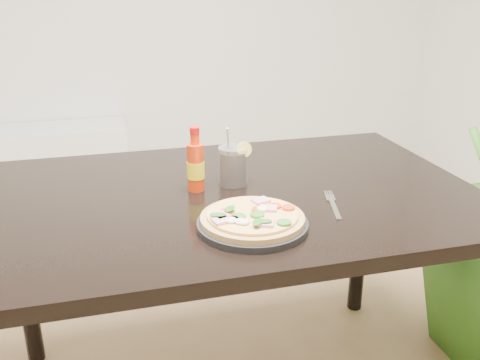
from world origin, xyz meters
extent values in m
cube|color=black|center=(0.10, 0.25, 0.73)|extent=(1.40, 0.90, 0.04)
cylinder|color=black|center=(-0.54, 0.64, 0.35)|extent=(0.06, 0.06, 0.71)
cylinder|color=black|center=(0.74, 0.64, 0.35)|extent=(0.06, 0.06, 0.71)
cylinder|color=black|center=(0.10, 0.01, 0.76)|extent=(0.27, 0.27, 0.02)
cylinder|color=tan|center=(0.10, 0.01, 0.77)|extent=(0.25, 0.25, 0.01)
cylinder|color=#FBC56D|center=(0.10, 0.01, 0.78)|extent=(0.22, 0.22, 0.01)
cube|color=pink|center=(0.01, -0.02, 0.79)|extent=(0.05, 0.04, 0.01)
cube|color=pink|center=(0.14, 0.02, 0.79)|extent=(0.05, 0.05, 0.01)
cube|color=pink|center=(0.14, 0.07, 0.79)|extent=(0.05, 0.04, 0.01)
cube|color=pink|center=(0.02, 0.01, 0.79)|extent=(0.05, 0.05, 0.01)
cube|color=pink|center=(0.11, -0.06, 0.79)|extent=(0.05, 0.05, 0.01)
cylinder|color=red|center=(0.16, 0.03, 0.79)|extent=(0.03, 0.03, 0.01)
cylinder|color=red|center=(0.04, 0.03, 0.79)|extent=(0.03, 0.03, 0.01)
cylinder|color=red|center=(0.19, 0.01, 0.79)|extent=(0.03, 0.03, 0.01)
cylinder|color=red|center=(0.12, 0.02, 0.79)|extent=(0.03, 0.03, 0.01)
cylinder|color=#327527|center=(0.06, -0.01, 0.79)|extent=(0.03, 0.03, 0.01)
cylinder|color=#327527|center=(0.04, -0.02, 0.79)|extent=(0.03, 0.03, 0.01)
cylinder|color=#327527|center=(0.10, -0.01, 0.79)|extent=(0.03, 0.03, 0.01)
cylinder|color=#327527|center=(0.15, -0.06, 0.79)|extent=(0.03, 0.03, 0.01)
ellipsoid|color=white|center=(0.06, -0.04, 0.79)|extent=(0.03, 0.03, 0.01)
ellipsoid|color=white|center=(0.13, 0.02, 0.79)|extent=(0.03, 0.03, 0.01)
ellipsoid|color=white|center=(0.04, -0.02, 0.79)|extent=(0.03, 0.03, 0.01)
ellipsoid|color=white|center=(0.13, 0.02, 0.79)|extent=(0.03, 0.03, 0.01)
ellipsoid|color=white|center=(0.06, -0.03, 0.79)|extent=(0.03, 0.03, 0.01)
ellipsoid|color=#1C6618|center=(0.10, -0.06, 0.80)|extent=(0.05, 0.04, 0.00)
ellipsoid|color=#1C6618|center=(0.09, -0.06, 0.80)|extent=(0.04, 0.05, 0.00)
ellipsoid|color=#1C6618|center=(0.01, 0.01, 0.80)|extent=(0.04, 0.03, 0.00)
ellipsoid|color=#1C6618|center=(0.05, 0.03, 0.80)|extent=(0.04, 0.05, 0.00)
cylinder|color=red|center=(0.01, 0.28, 0.82)|extent=(0.06, 0.06, 0.14)
cylinder|color=yellow|center=(0.01, 0.28, 0.81)|extent=(0.05, 0.05, 0.05)
cylinder|color=red|center=(0.01, 0.28, 0.90)|extent=(0.03, 0.03, 0.03)
cylinder|color=red|center=(0.01, 0.28, 0.93)|extent=(0.03, 0.03, 0.02)
cylinder|color=black|center=(0.12, 0.31, 0.80)|extent=(0.08, 0.08, 0.10)
cylinder|color=silver|center=(0.12, 0.31, 0.81)|extent=(0.09, 0.09, 0.11)
cylinder|color=#F2E059|center=(0.15, 0.29, 0.86)|extent=(0.04, 0.01, 0.04)
cylinder|color=#B2B2B7|center=(0.11, 0.32, 0.84)|extent=(0.03, 0.06, 0.17)
cube|color=silver|center=(0.33, 0.05, 0.75)|extent=(0.04, 0.12, 0.00)
cube|color=silver|center=(0.35, 0.13, 0.75)|extent=(0.03, 0.04, 0.00)
cube|color=silver|center=(0.35, 0.16, 0.75)|extent=(0.01, 0.03, 0.00)
cube|color=silver|center=(0.36, 0.16, 0.75)|extent=(0.01, 0.03, 0.00)
cube|color=silver|center=(0.36, 0.16, 0.75)|extent=(0.01, 0.03, 0.00)
cube|color=silver|center=(0.37, 0.16, 0.75)|extent=(0.01, 0.03, 0.00)
cube|color=white|center=(-0.80, 2.07, 0.25)|extent=(1.40, 0.34, 0.50)
camera|label=1|loc=(-0.23, -1.11, 1.32)|focal=40.00mm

